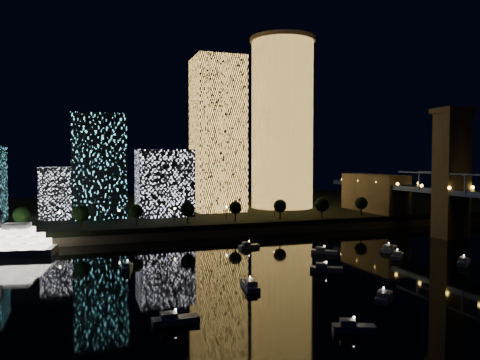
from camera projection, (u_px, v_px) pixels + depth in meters
name	position (u px, v px, depth m)	size (l,w,h in m)	color
ground	(389.00, 286.00, 112.46)	(520.00, 520.00, 0.00)	black
far_bank	(212.00, 209.00, 263.68)	(420.00, 160.00, 5.00)	black
seawall	(263.00, 230.00, 189.95)	(420.00, 6.00, 3.00)	#6B5E4C
tower_cylindrical	(282.00, 123.00, 244.40)	(34.00, 34.00, 88.10)	#FFBB51
tower_rectangular	(218.00, 135.00, 229.94)	(23.55, 23.55, 74.93)	#FFBB51
midrise_blocks	(81.00, 177.00, 203.12)	(99.67, 33.21, 44.77)	silver
motorboats	(338.00, 270.00, 125.60)	(103.00, 82.95, 2.78)	silver
esplanade_trees	(188.00, 209.00, 185.57)	(165.53, 6.34, 8.67)	black
street_lamps	(175.00, 212.00, 190.02)	(132.70, 0.70, 5.65)	black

